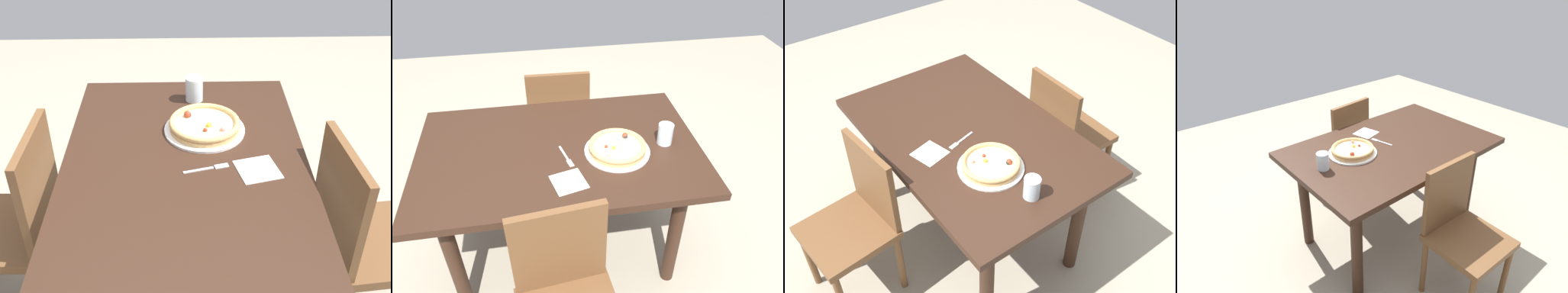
# 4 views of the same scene
# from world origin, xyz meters

# --- Properties ---
(dining_table) EXTENTS (1.37, 0.88, 0.75)m
(dining_table) POSITION_xyz_m (0.00, 0.00, 0.64)
(dining_table) COLOR #331E14
(dining_table) RESTS_ON ground
(chair_near) EXTENTS (0.41, 0.41, 0.88)m
(chair_near) POSITION_xyz_m (-0.06, -0.66, 0.48)
(chair_near) COLOR brown
(chair_near) RESTS_ON ground
(chair_far) EXTENTS (0.44, 0.44, 0.88)m
(chair_far) POSITION_xyz_m (0.05, 0.66, 0.48)
(chair_far) COLOR brown
(chair_far) RESTS_ON ground
(plate) EXTENTS (0.32, 0.32, 0.01)m
(plate) POSITION_xyz_m (-0.27, 0.08, 0.75)
(plate) COLOR white
(plate) RESTS_ON dining_table
(pizza) EXTENTS (0.28, 0.28, 0.05)m
(pizza) POSITION_xyz_m (-0.27, 0.08, 0.78)
(pizza) COLOR tan
(pizza) RESTS_ON plate
(fork) EXTENTS (0.06, 0.16, 0.00)m
(fork) POSITION_xyz_m (-0.03, 0.09, 0.75)
(fork) COLOR silver
(fork) RESTS_ON dining_table
(drinking_glass) EXTENTS (0.07, 0.07, 0.11)m
(drinking_glass) POSITION_xyz_m (-0.52, 0.04, 0.80)
(drinking_glass) COLOR silver
(drinking_glass) RESTS_ON dining_table
(napkin) EXTENTS (0.17, 0.17, 0.00)m
(napkin) POSITION_xyz_m (-0.02, 0.25, 0.75)
(napkin) COLOR white
(napkin) RESTS_ON dining_table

